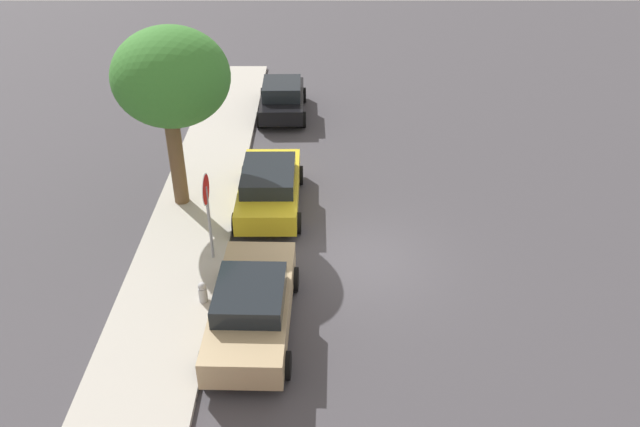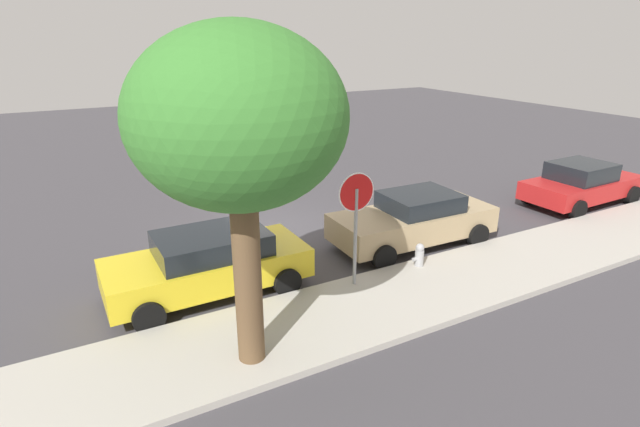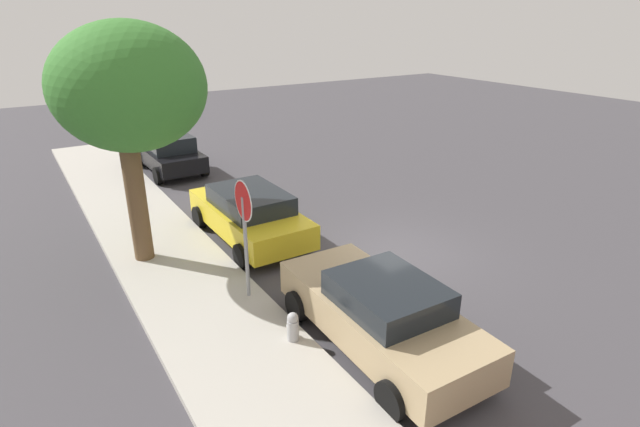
{
  "view_description": "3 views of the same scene",
  "coord_description": "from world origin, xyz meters",
  "px_view_note": "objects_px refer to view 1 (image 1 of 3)",
  "views": [
    {
      "loc": [
        -14.11,
        1.16,
        10.44
      ],
      "look_at": [
        0.71,
        1.15,
        1.1
      ],
      "focal_mm": 35.0,
      "sensor_mm": 36.0,
      "label": 1
    },
    {
      "loc": [
        5.5,
        12.6,
        5.5
      ],
      "look_at": [
        -0.71,
        1.3,
        0.81
      ],
      "focal_mm": 28.0,
      "sensor_mm": 36.0,
      "label": 2
    },
    {
      "loc": [
        -8.75,
        7.83,
        5.81
      ],
      "look_at": [
        0.71,
        1.84,
        1.29
      ],
      "focal_mm": 28.0,
      "sensor_mm": 36.0,
      "label": 3
    }
  ],
  "objects_px": {
    "parked_car_yellow": "(269,186)",
    "parked_car_tan": "(252,306)",
    "fire_hydrant": "(203,294)",
    "street_tree_near_corner": "(171,79)",
    "stop_sign": "(207,203)",
    "parked_car_black": "(282,98)"
  },
  "relations": [
    {
      "from": "parked_car_tan",
      "to": "parked_car_black",
      "type": "bearing_deg",
      "value": -0.22
    },
    {
      "from": "street_tree_near_corner",
      "to": "fire_hydrant",
      "type": "bearing_deg",
      "value": -165.2
    },
    {
      "from": "parked_car_tan",
      "to": "street_tree_near_corner",
      "type": "xyz_separation_m",
      "value": [
        5.76,
        2.63,
        3.49
      ]
    },
    {
      "from": "stop_sign",
      "to": "parked_car_tan",
      "type": "xyz_separation_m",
      "value": [
        -2.78,
        -1.37,
        -1.17
      ]
    },
    {
      "from": "stop_sign",
      "to": "parked_car_tan",
      "type": "distance_m",
      "value": 3.31
    },
    {
      "from": "stop_sign",
      "to": "parked_car_black",
      "type": "xyz_separation_m",
      "value": [
        10.31,
        -1.42,
        -1.16
      ]
    },
    {
      "from": "parked_car_yellow",
      "to": "street_tree_near_corner",
      "type": "bearing_deg",
      "value": 88.24
    },
    {
      "from": "fire_hydrant",
      "to": "street_tree_near_corner",
      "type": "bearing_deg",
      "value": 14.8
    },
    {
      "from": "fire_hydrant",
      "to": "parked_car_tan",
      "type": "bearing_deg",
      "value": -123.56
    },
    {
      "from": "parked_car_yellow",
      "to": "fire_hydrant",
      "type": "height_order",
      "value": "parked_car_yellow"
    },
    {
      "from": "stop_sign",
      "to": "street_tree_near_corner",
      "type": "distance_m",
      "value": 3.99
    },
    {
      "from": "parked_car_tan",
      "to": "fire_hydrant",
      "type": "bearing_deg",
      "value": 56.44
    },
    {
      "from": "parked_car_black",
      "to": "fire_hydrant",
      "type": "height_order",
      "value": "parked_car_black"
    },
    {
      "from": "stop_sign",
      "to": "parked_car_yellow",
      "type": "distance_m",
      "value": 3.42
    },
    {
      "from": "parked_car_yellow",
      "to": "parked_car_tan",
      "type": "bearing_deg",
      "value": 179.77
    },
    {
      "from": "parked_car_tan",
      "to": "parked_car_black",
      "type": "distance_m",
      "value": 13.09
    },
    {
      "from": "parked_car_black",
      "to": "street_tree_near_corner",
      "type": "height_order",
      "value": "street_tree_near_corner"
    },
    {
      "from": "parked_car_black",
      "to": "street_tree_near_corner",
      "type": "relative_size",
      "value": 0.69
    },
    {
      "from": "stop_sign",
      "to": "street_tree_near_corner",
      "type": "height_order",
      "value": "street_tree_near_corner"
    },
    {
      "from": "parked_car_black",
      "to": "parked_car_yellow",
      "type": "bearing_deg",
      "value": 179.78
    },
    {
      "from": "parked_car_black",
      "to": "stop_sign",
      "type": "bearing_deg",
      "value": 172.15
    },
    {
      "from": "street_tree_near_corner",
      "to": "fire_hydrant",
      "type": "distance_m",
      "value": 6.36
    }
  ]
}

